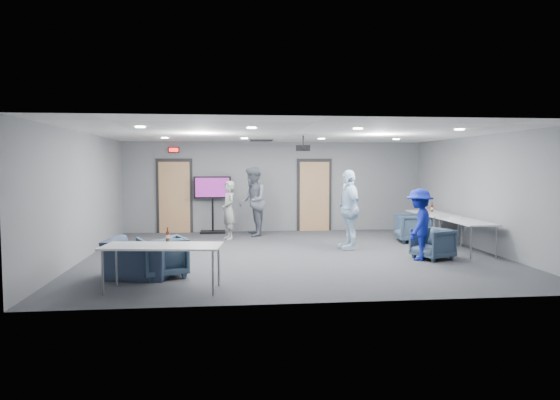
{
  "coord_description": "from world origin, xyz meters",
  "views": [
    {
      "loc": [
        -1.47,
        -11.03,
        2.0
      ],
      "look_at": [
        -0.24,
        0.37,
        1.2
      ],
      "focal_mm": 32.0,
      "sensor_mm": 36.0,
      "label": 1
    }
  ],
  "objects": [
    {
      "name": "person_a",
      "position": [
        -1.41,
        2.4,
        0.79
      ],
      "size": [
        0.53,
        0.66,
        1.58
      ],
      "primitive_type": "imported",
      "rotation": [
        0.0,
        0.0,
        -1.26
      ],
      "color": "gray",
      "rests_on": "floor"
    },
    {
      "name": "chair_right_b",
      "position": [
        2.9,
        -0.9,
        0.33
      ],
      "size": [
        0.94,
        0.93,
        0.66
      ],
      "primitive_type": "imported",
      "rotation": [
        0.0,
        0.0,
        -1.17
      ],
      "color": "#344559",
      "rests_on": "floor"
    },
    {
      "name": "tv_stand",
      "position": [
        -1.88,
        3.75,
        0.95
      ],
      "size": [
        1.09,
        0.52,
        1.67
      ],
      "color": "black",
      "rests_on": "floor"
    },
    {
      "name": "table_right_b",
      "position": [
        4.0,
        -0.19,
        0.68
      ],
      "size": [
        0.73,
        1.75,
        0.73
      ],
      "rotation": [
        0.0,
        0.0,
        1.57
      ],
      "color": "silver",
      "rests_on": "floor"
    },
    {
      "name": "hvac_diffuser",
      "position": [
        -0.5,
        2.8,
        2.69
      ],
      "size": [
        0.6,
        0.6,
        0.03
      ],
      "primitive_type": "cube",
      "color": "black",
      "rests_on": "ceiling"
    },
    {
      "name": "ceiling",
      "position": [
        0.0,
        0.0,
        2.7
      ],
      "size": [
        9.0,
        9.0,
        0.0
      ],
      "primitive_type": "plane",
      "rotation": [
        3.14,
        0.0,
        0.0
      ],
      "color": "white",
      "rests_on": "wall_back"
    },
    {
      "name": "wrapper",
      "position": [
        3.94,
        0.21,
        0.75
      ],
      "size": [
        0.23,
        0.18,
        0.05
      ],
      "primitive_type": "cube",
      "rotation": [
        0.0,
        0.0,
        -0.2
      ],
      "color": "silver",
      "rests_on": "table_right_b"
    },
    {
      "name": "bottle_front",
      "position": [
        -2.46,
        -2.59,
        0.82
      ],
      "size": [
        0.06,
        0.06,
        0.23
      ],
      "color": "#58200F",
      "rests_on": "table_front_left"
    },
    {
      "name": "wall_back",
      "position": [
        0.0,
        4.0,
        1.35
      ],
      "size": [
        9.0,
        0.02,
        2.7
      ],
      "primitive_type": "cube",
      "color": "slate",
      "rests_on": "floor"
    },
    {
      "name": "wall_left",
      "position": [
        -4.5,
        0.0,
        1.35
      ],
      "size": [
        0.02,
        8.0,
        2.7
      ],
      "primitive_type": "cube",
      "color": "slate",
      "rests_on": "floor"
    },
    {
      "name": "snack_box",
      "position": [
        4.0,
        2.1,
        0.75
      ],
      "size": [
        0.19,
        0.15,
        0.04
      ],
      "primitive_type": "cube",
      "rotation": [
        0.0,
        0.0,
        -0.24
      ],
      "color": "#B3592C",
      "rests_on": "table_right_a"
    },
    {
      "name": "door_left",
      "position": [
        -3.0,
        3.95,
        1.07
      ],
      "size": [
        1.06,
        0.17,
        2.24
      ],
      "color": "black",
      "rests_on": "wall_back"
    },
    {
      "name": "bottle_right",
      "position": [
        4.13,
        2.03,
        0.82
      ],
      "size": [
        0.07,
        0.07,
        0.26
      ],
      "color": "#58200F",
      "rests_on": "table_right_a"
    },
    {
      "name": "wall_front",
      "position": [
        0.0,
        -4.0,
        1.35
      ],
      "size": [
        9.0,
        0.02,
        2.7
      ],
      "primitive_type": "cube",
      "color": "slate",
      "rests_on": "floor"
    },
    {
      "name": "person_c",
      "position": [
        1.42,
        0.55,
        0.95
      ],
      "size": [
        0.58,
        1.15,
        1.89
      ],
      "primitive_type": "imported",
      "rotation": [
        0.0,
        0.0,
        -1.46
      ],
      "color": "#C6E4FF",
      "rests_on": "floor"
    },
    {
      "name": "table_right_a",
      "position": [
        4.0,
        1.71,
        0.69
      ],
      "size": [
        0.79,
        1.9,
        0.73
      ],
      "rotation": [
        0.0,
        0.0,
        1.57
      ],
      "color": "silver",
      "rests_on": "floor"
    },
    {
      "name": "projector",
      "position": [
        0.32,
        0.51,
        2.4
      ],
      "size": [
        0.37,
        0.35,
        0.36
      ],
      "rotation": [
        0.0,
        0.0,
        -0.17
      ],
      "color": "black",
      "rests_on": "ceiling"
    },
    {
      "name": "table_front_left",
      "position": [
        -2.49,
        -3.0,
        0.69
      ],
      "size": [
        1.95,
        1.01,
        0.73
      ],
      "rotation": [
        0.0,
        0.0,
        -0.13
      ],
      "color": "silver",
      "rests_on": "floor"
    },
    {
      "name": "wall_right",
      "position": [
        4.5,
        0.0,
        1.35
      ],
      "size": [
        0.02,
        8.0,
        2.7
      ],
      "primitive_type": "cube",
      "color": "slate",
      "rests_on": "floor"
    },
    {
      "name": "person_b",
      "position": [
        -0.74,
        3.0,
        0.98
      ],
      "size": [
        0.77,
        0.97,
        1.96
      ],
      "primitive_type": "imported",
      "rotation": [
        0.0,
        0.0,
        -1.54
      ],
      "color": "slate",
      "rests_on": "floor"
    },
    {
      "name": "floor",
      "position": [
        0.0,
        0.0,
        0.0
      ],
      "size": [
        9.0,
        9.0,
        0.0
      ],
      "primitive_type": "plane",
      "color": "#323539",
      "rests_on": "ground"
    },
    {
      "name": "chair_front_b",
      "position": [
        -3.01,
        -2.04,
        0.35
      ],
      "size": [
        1.23,
        1.11,
        0.71
      ],
      "primitive_type": "imported",
      "rotation": [
        0.0,
        0.0,
        2.98
      ],
      "color": "#3A4964",
      "rests_on": "floor"
    },
    {
      "name": "chair_front_a",
      "position": [
        -2.62,
        -2.0,
        0.36
      ],
      "size": [
        1.01,
        1.03,
        0.72
      ],
      "primitive_type": "imported",
      "rotation": [
        0.0,
        0.0,
        3.52
      ],
      "color": "#3C5268",
      "rests_on": "floor"
    },
    {
      "name": "chair_right_a",
      "position": [
        3.35,
        1.44,
        0.37
      ],
      "size": [
        0.9,
        0.88,
        0.74
      ],
      "primitive_type": "imported",
      "rotation": [
        0.0,
        0.0,
        -1.69
      ],
      "color": "#37495F",
      "rests_on": "floor"
    },
    {
      "name": "door_right",
      "position": [
        1.2,
        3.95,
        1.07
      ],
      "size": [
        1.06,
        0.17,
        2.24
      ],
      "color": "black",
      "rests_on": "wall_back"
    },
    {
      "name": "person_d",
      "position": [
        2.57,
        -0.97,
        0.76
      ],
      "size": [
        1.02,
        1.12,
        1.51
      ],
      "primitive_type": "imported",
      "rotation": [
        0.0,
        0.0,
        -2.17
      ],
      "color": "#172395",
      "rests_on": "floor"
    },
    {
      "name": "downlights",
      "position": [
        0.0,
        0.0,
        2.68
      ],
      "size": [
        6.18,
        3.78,
        0.02
      ],
      "color": "white",
      "rests_on": "ceiling"
    },
    {
      "name": "exit_sign",
      "position": [
        -3.0,
        3.93,
        2.45
      ],
      "size": [
        0.32,
        0.08,
        0.16
      ],
      "color": "black",
      "rests_on": "wall_back"
    }
  ]
}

